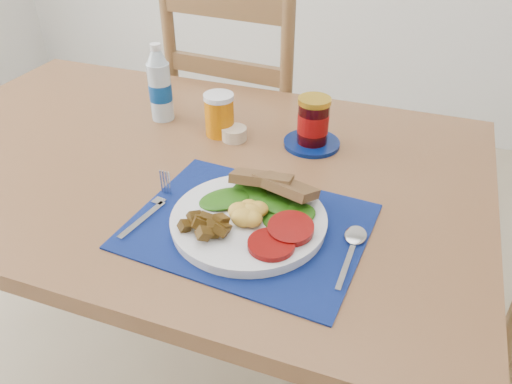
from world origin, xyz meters
TOP-DOWN VIEW (x-y plane):
  - table at (0.00, 0.20)m, footprint 1.40×0.90m
  - chair_far at (-0.07, 0.81)m, footprint 0.50×0.48m
  - placemat at (0.25, 0.02)m, footprint 0.46×0.37m
  - breakfast_plate at (0.24, 0.01)m, footprint 0.29×0.29m
  - fork at (0.05, 0.00)m, footprint 0.03×0.18m
  - spoon at (0.45, 0.02)m, footprint 0.04×0.17m
  - water_bottle at (-0.13, 0.37)m, footprint 0.06×0.06m
  - juice_glass at (0.05, 0.34)m, footprint 0.07×0.07m
  - ramekin at (0.09, 0.33)m, footprint 0.06×0.06m
  - jam_on_saucer at (0.28, 0.37)m, footprint 0.14×0.14m

SIDE VIEW (x-z plane):
  - chair_far at x=-0.07m, z-range 0.00..1.24m
  - table at x=0.00m, z-range 0.29..1.04m
  - placemat at x=0.25m, z-range 0.75..0.75m
  - fork at x=0.05m, z-range 0.75..0.76m
  - spoon at x=0.45m, z-range 0.75..0.76m
  - ramekin at x=0.09m, z-range 0.75..0.78m
  - breakfast_plate at x=0.24m, z-range 0.74..0.81m
  - juice_glass at x=0.05m, z-range 0.75..0.85m
  - jam_on_saucer at x=0.28m, z-range 0.74..0.87m
  - water_bottle at x=-0.13m, z-range 0.74..0.94m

